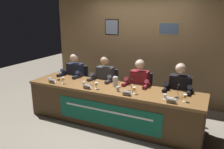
# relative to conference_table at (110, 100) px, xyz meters

# --- Properties ---
(ground_plane) EXTENTS (12.00, 12.00, 0.00)m
(ground_plane) POSITION_rel_conference_table_xyz_m (-0.00, 0.11, -0.51)
(ground_plane) COLOR gray
(wall_back_panelled) EXTENTS (4.66, 0.14, 2.60)m
(wall_back_panelled) POSITION_rel_conference_table_xyz_m (-0.00, 1.65, 0.79)
(wall_back_panelled) COLOR #937047
(wall_back_panelled) RESTS_ON ground_plane
(conference_table) EXTENTS (3.46, 0.83, 0.74)m
(conference_table) POSITION_rel_conference_table_xyz_m (0.00, 0.00, 0.00)
(conference_table) COLOR brown
(conference_table) RESTS_ON ground_plane
(chair_far_left) EXTENTS (0.44, 0.44, 0.91)m
(chair_far_left) POSITION_rel_conference_table_xyz_m (-1.19, 0.71, -0.07)
(chair_far_left) COLOR black
(chair_far_left) RESTS_ON ground_plane
(panelist_far_left) EXTENTS (0.51, 0.48, 1.23)m
(panelist_far_left) POSITION_rel_conference_table_xyz_m (-1.19, 0.51, 0.21)
(panelist_far_left) COLOR black
(panelist_far_left) RESTS_ON ground_plane
(nameplate_far_left) EXTENTS (0.15, 0.06, 0.08)m
(nameplate_far_left) POSITION_rel_conference_table_xyz_m (-1.22, -0.18, 0.27)
(nameplate_far_left) COLOR white
(nameplate_far_left) RESTS_ON conference_table
(juice_glass_far_left) EXTENTS (0.06, 0.06, 0.12)m
(juice_glass_far_left) POSITION_rel_conference_table_xyz_m (-1.00, -0.11, 0.31)
(juice_glass_far_left) COLOR white
(juice_glass_far_left) RESTS_ON conference_table
(water_cup_far_left) EXTENTS (0.06, 0.06, 0.08)m
(water_cup_far_left) POSITION_rel_conference_table_xyz_m (-1.32, -0.13, 0.27)
(water_cup_far_left) COLOR silver
(water_cup_far_left) RESTS_ON conference_table
(microphone_far_left) EXTENTS (0.06, 0.17, 0.22)m
(microphone_far_left) POSITION_rel_conference_table_xyz_m (-1.21, 0.07, 0.30)
(microphone_far_left) COLOR black
(microphone_far_left) RESTS_ON conference_table
(chair_center_left) EXTENTS (0.44, 0.44, 0.91)m
(chair_center_left) POSITION_rel_conference_table_xyz_m (-0.40, 0.71, -0.07)
(chair_center_left) COLOR black
(chair_center_left) RESTS_ON ground_plane
(panelist_center_left) EXTENTS (0.51, 0.48, 1.23)m
(panelist_center_left) POSITION_rel_conference_table_xyz_m (-0.40, 0.51, 0.21)
(panelist_center_left) COLOR black
(panelist_center_left) RESTS_ON ground_plane
(nameplate_center_left) EXTENTS (0.17, 0.06, 0.08)m
(nameplate_center_left) POSITION_rel_conference_table_xyz_m (-0.38, -0.18, 0.27)
(nameplate_center_left) COLOR white
(nameplate_center_left) RESTS_ON conference_table
(juice_glass_center_left) EXTENTS (0.06, 0.06, 0.12)m
(juice_glass_center_left) POSITION_rel_conference_table_xyz_m (-0.22, -0.11, 0.31)
(juice_glass_center_left) COLOR white
(juice_glass_center_left) RESTS_ON conference_table
(water_cup_center_left) EXTENTS (0.06, 0.06, 0.08)m
(water_cup_center_left) POSITION_rel_conference_table_xyz_m (-0.52, -0.07, 0.27)
(water_cup_center_left) COLOR silver
(water_cup_center_left) RESTS_ON conference_table
(microphone_center_left) EXTENTS (0.06, 0.17, 0.22)m
(microphone_center_left) POSITION_rel_conference_table_xyz_m (-0.42, 0.04, 0.30)
(microphone_center_left) COLOR black
(microphone_center_left) RESTS_ON conference_table
(chair_center_right) EXTENTS (0.44, 0.44, 0.91)m
(chair_center_right) POSITION_rel_conference_table_xyz_m (0.39, 0.71, -0.07)
(chair_center_right) COLOR black
(chair_center_right) RESTS_ON ground_plane
(panelist_center_right) EXTENTS (0.51, 0.48, 1.23)m
(panelist_center_right) POSITION_rel_conference_table_xyz_m (0.39, 0.51, 0.21)
(panelist_center_right) COLOR black
(panelist_center_right) RESTS_ON ground_plane
(nameplate_center_right) EXTENTS (0.16, 0.06, 0.08)m
(nameplate_center_right) POSITION_rel_conference_table_xyz_m (0.43, -0.19, 0.27)
(nameplate_center_right) COLOR white
(nameplate_center_right) RESTS_ON conference_table
(juice_glass_center_right) EXTENTS (0.06, 0.06, 0.12)m
(juice_glass_center_right) POSITION_rel_conference_table_xyz_m (0.51, -0.06, 0.31)
(juice_glass_center_right) COLOR white
(juice_glass_center_right) RESTS_ON conference_table
(water_cup_center_right) EXTENTS (0.06, 0.06, 0.08)m
(water_cup_center_right) POSITION_rel_conference_table_xyz_m (0.20, -0.06, 0.27)
(water_cup_center_right) COLOR silver
(water_cup_center_right) RESTS_ON conference_table
(microphone_center_right) EXTENTS (0.06, 0.17, 0.22)m
(microphone_center_right) POSITION_rel_conference_table_xyz_m (0.41, 0.04, 0.30)
(microphone_center_right) COLOR black
(microphone_center_right) RESTS_ON conference_table
(chair_far_right) EXTENTS (0.44, 0.44, 0.91)m
(chair_far_right) POSITION_rel_conference_table_xyz_m (1.18, 0.71, -0.07)
(chair_far_right) COLOR black
(chair_far_right) RESTS_ON ground_plane
(panelist_far_right) EXTENTS (0.51, 0.48, 1.23)m
(panelist_far_right) POSITION_rel_conference_table_xyz_m (1.18, 0.51, 0.21)
(panelist_far_right) COLOR black
(panelist_far_right) RESTS_ON ground_plane
(nameplate_far_right) EXTENTS (0.16, 0.06, 0.08)m
(nameplate_far_right) POSITION_rel_conference_table_xyz_m (1.19, -0.20, 0.27)
(nameplate_far_right) COLOR white
(nameplate_far_right) RESTS_ON conference_table
(juice_glass_far_right) EXTENTS (0.06, 0.06, 0.12)m
(juice_glass_far_right) POSITION_rel_conference_table_xyz_m (1.38, -0.05, 0.31)
(juice_glass_far_right) COLOR white
(juice_glass_far_right) RESTS_ON conference_table
(water_cup_far_right) EXTENTS (0.06, 0.06, 0.08)m
(water_cup_far_right) POSITION_rel_conference_table_xyz_m (1.06, -0.07, 0.27)
(water_cup_far_right) COLOR silver
(water_cup_far_right) RESTS_ON conference_table
(microphone_far_right) EXTENTS (0.06, 0.17, 0.22)m
(microphone_far_right) POSITION_rel_conference_table_xyz_m (1.23, 0.08, 0.30)
(microphone_far_right) COLOR black
(microphone_far_right) RESTS_ON conference_table
(water_pitcher_central) EXTENTS (0.15, 0.10, 0.21)m
(water_pitcher_central) POSITION_rel_conference_table_xyz_m (0.04, 0.18, 0.32)
(water_pitcher_central) COLOR silver
(water_pitcher_central) RESTS_ON conference_table
(document_stack_far_right) EXTENTS (0.22, 0.16, 0.01)m
(document_stack_far_right) POSITION_rel_conference_table_xyz_m (1.15, -0.06, 0.23)
(document_stack_far_right) COLOR white
(document_stack_far_right) RESTS_ON conference_table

